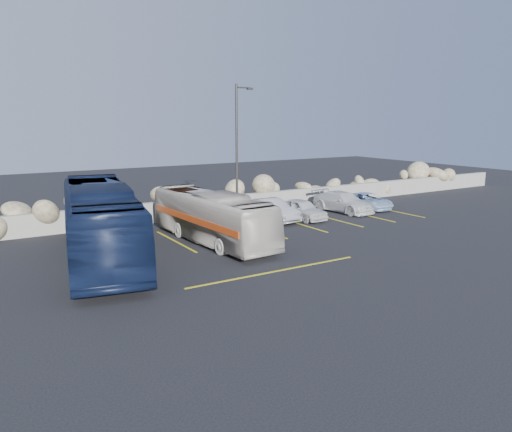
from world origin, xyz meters
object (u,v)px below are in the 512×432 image
lamppost (238,150)px  car_d (368,201)px  tour_coach (100,222)px  car_c (343,202)px  vintage_bus (212,217)px  car_a (302,209)px  car_b (272,210)px

lamppost → car_d: (9.75, -0.81, -3.76)m
tour_coach → car_c: 16.85m
lamppost → vintage_bus: lamppost is taller
car_a → car_b: 1.92m
tour_coach → car_c: tour_coach is taller
tour_coach → car_b: 11.35m
lamppost → vintage_bus: 5.82m
car_b → lamppost: bearing=152.9°
car_b → car_c: bearing=-4.9°
car_a → car_d: bearing=2.4°
car_d → car_a: bearing=-173.0°
vintage_bus → tour_coach: (-5.51, -0.21, 0.39)m
lamppost → car_c: lamppost is taller
tour_coach → car_b: (10.92, 2.95, -0.99)m
lamppost → car_b: bearing=-22.3°
vintage_bus → car_a: vintage_bus is taller
vintage_bus → car_a: 7.59m
vintage_bus → car_b: vintage_bus is taller
lamppost → vintage_bus: size_ratio=0.88×
car_a → tour_coach: bearing=-172.0°
lamppost → car_a: 5.41m
tour_coach → car_a: tour_coach is taller
car_c → lamppost: bearing=168.4°
vintage_bus → car_a: bearing=13.5°
car_c → car_d: 2.21m
tour_coach → car_d: bearing=19.7°
vintage_bus → car_d: size_ratio=2.37×
car_c → car_a: bearing=-177.4°
lamppost → car_a: bearing=-19.6°
car_b → car_c: (5.65, -0.00, -0.01)m
car_a → car_c: 3.85m
car_d → vintage_bus: bearing=-166.4°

